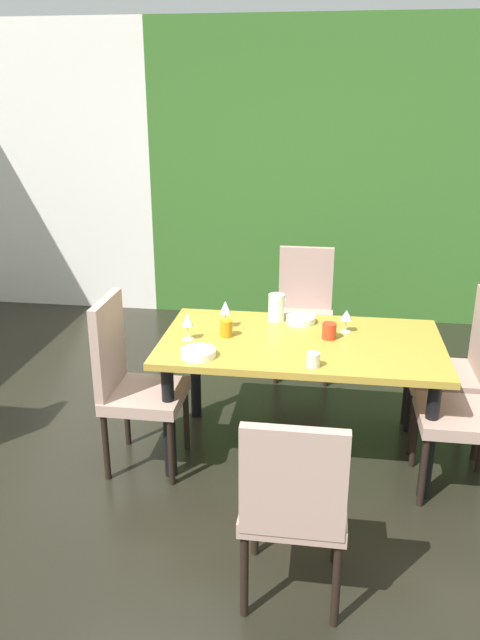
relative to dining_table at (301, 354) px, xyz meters
The scene contains 18 objects.
ground_plane 1.02m from the dining_table, 140.54° to the right, with size 6.23×6.16×0.02m, color black.
back_panel_interior 3.74m from the dining_table, 136.26° to the left, with size 2.13×0.10×2.74m, color silver.
garden_window_panel 2.67m from the dining_table, 79.63° to the left, with size 4.10×0.10×2.74m, color #346424.
dining_table is the anchor object (origin of this frame).
chair_left_near 1.00m from the dining_table, 165.08° to the right, with size 0.45×0.44×1.03m.
chair_head_near 1.22m from the dining_table, 88.20° to the right, with size 0.44×0.44×0.93m.
chair_head_far 1.22m from the dining_table, 91.40° to the left, with size 0.44×0.45×0.98m.
chair_right_near 1.00m from the dining_table, 14.99° to the right, with size 0.44×0.44×0.98m.
chair_right_far 1.00m from the dining_table, 14.97° to the left, with size 0.44×0.44×0.99m.
wine_glass_east 0.69m from the dining_table, behind, with size 0.07×0.07×0.16m.
wine_glass_near_window 0.37m from the dining_table, 34.14° to the left, with size 0.07×0.07×0.14m.
wine_glass_west 0.54m from the dining_table, 163.03° to the left, with size 0.07×0.07×0.17m.
serving_bowl_near_shelf 0.64m from the dining_table, 150.15° to the right, with size 0.19×0.19×0.04m, color white.
serving_bowl_north 0.32m from the dining_table, 93.67° to the left, with size 0.18×0.18×0.04m, color white.
cup_south 0.39m from the dining_table, 77.54° to the right, with size 0.07×0.07×0.08m, color beige.
cup_corner 0.22m from the dining_table, 17.41° to the left, with size 0.08×0.08×0.09m, color red.
cup_rear 0.46m from the dining_table, behind, with size 0.07×0.07×0.10m, color #BA7F13.
pitcher_left 0.40m from the dining_table, 118.88° to the left, with size 0.11×0.10×0.17m.
Camera 1 is at (0.73, -2.88, 2.11)m, focal length 35.00 mm.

